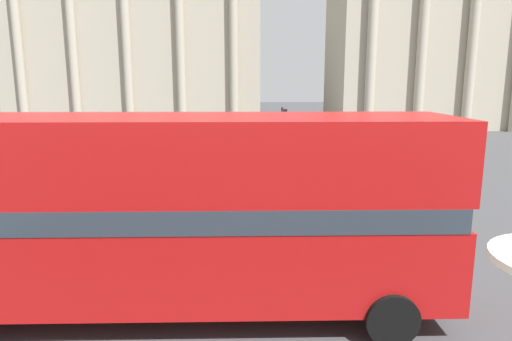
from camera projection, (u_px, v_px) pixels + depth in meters
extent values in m
cylinder|color=black|center=(359.00, 265.00, 10.70)|extent=(0.99, 0.22, 0.99)
cylinder|color=black|center=(392.00, 320.00, 8.25)|extent=(0.99, 0.22, 0.99)
cube|color=#B71414|center=(164.00, 254.00, 9.22)|extent=(11.42, 2.51, 1.61)
cube|color=#2D3842|center=(162.00, 205.00, 9.02)|extent=(11.20, 2.53, 0.45)
cube|color=#B71414|center=(160.00, 156.00, 8.83)|extent=(11.42, 2.51, 1.52)
cube|color=#B2A893|center=(143.00, 30.00, 54.74)|extent=(27.69, 15.81, 21.28)
cylinder|color=#B2A893|center=(17.00, 37.00, 46.61)|extent=(0.90, 0.90, 18.09)
cylinder|color=#B2A893|center=(72.00, 38.00, 46.74)|extent=(0.90, 0.90, 18.09)
cylinder|color=#B2A893|center=(126.00, 38.00, 46.86)|extent=(0.90, 0.90, 18.09)
cylinder|color=#B2A893|center=(180.00, 38.00, 46.99)|extent=(0.90, 0.90, 18.09)
cylinder|color=#B2A893|center=(234.00, 38.00, 47.11)|extent=(0.90, 0.90, 18.09)
cube|color=#B2A893|center=(447.00, 23.00, 46.55)|extent=(22.94, 10.87, 20.99)
cylinder|color=#B2A893|center=(372.00, 33.00, 40.88)|extent=(0.90, 0.90, 17.84)
cylinder|color=#B2A893|center=(423.00, 33.00, 40.98)|extent=(0.90, 0.90, 17.84)
cylinder|color=#B2A893|center=(473.00, 33.00, 41.09)|extent=(0.90, 0.90, 17.84)
cylinder|color=black|center=(380.00, 193.00, 12.36)|extent=(0.12, 0.12, 3.50)
cube|color=black|center=(389.00, 146.00, 12.11)|extent=(0.20, 0.24, 0.70)
sphere|color=green|center=(393.00, 140.00, 12.08)|extent=(0.14, 0.14, 0.14)
cylinder|color=black|center=(336.00, 155.00, 19.06)|extent=(0.12, 0.12, 3.39)
cube|color=black|center=(341.00, 125.00, 18.82)|extent=(0.20, 0.24, 0.70)
sphere|color=gold|center=(344.00, 121.00, 18.79)|extent=(0.14, 0.14, 0.14)
cylinder|color=black|center=(282.00, 135.00, 26.72)|extent=(0.12, 0.12, 3.21)
cube|color=black|center=(285.00, 115.00, 26.50)|extent=(0.20, 0.24, 0.70)
sphere|color=green|center=(287.00, 112.00, 26.47)|extent=(0.14, 0.14, 0.14)
cylinder|color=#282B33|center=(133.00, 182.00, 19.62)|extent=(0.14, 0.14, 0.86)
cylinder|color=#282B33|center=(137.00, 182.00, 19.63)|extent=(0.14, 0.14, 0.86)
cylinder|color=#284799|center=(134.00, 165.00, 19.48)|extent=(0.32, 0.32, 0.68)
sphere|color=tan|center=(133.00, 154.00, 19.39)|extent=(0.23, 0.23, 0.23)
cylinder|color=#282B33|center=(339.00, 189.00, 18.67)|extent=(0.14, 0.14, 0.78)
cylinder|color=#282B33|center=(343.00, 189.00, 18.68)|extent=(0.14, 0.14, 0.78)
cylinder|color=yellow|center=(342.00, 172.00, 18.54)|extent=(0.32, 0.32, 0.62)
sphere|color=tan|center=(342.00, 162.00, 18.46)|extent=(0.21, 0.21, 0.21)
cylinder|color=#282B33|center=(379.00, 177.00, 20.84)|extent=(0.14, 0.14, 0.82)
cylinder|color=#282B33|center=(383.00, 177.00, 20.85)|extent=(0.14, 0.14, 0.82)
cylinder|color=slate|center=(382.00, 161.00, 20.70)|extent=(0.32, 0.32, 0.65)
sphere|color=tan|center=(382.00, 152.00, 20.62)|extent=(0.22, 0.22, 0.22)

